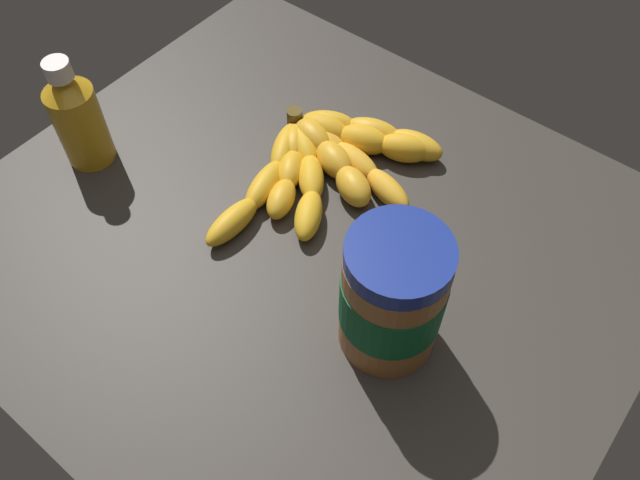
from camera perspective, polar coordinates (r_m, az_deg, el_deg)
name	(u,v)px	position (r cm, az deg, el deg)	size (l,w,h in cm)	color
ground_plane	(303,247)	(76.09, -1.48, -0.59)	(75.71, 67.87, 3.40)	#38332D
banana_bunch	(329,159)	(80.39, 0.81, 7.19)	(21.09, 29.36, 3.64)	gold
peanut_butter_jar	(392,297)	(61.85, 6.40, -4.99)	(10.12, 10.12, 15.51)	#9E602D
honey_bottle	(77,117)	(83.43, -20.59, 10.09)	(5.87, 5.87, 14.76)	gold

